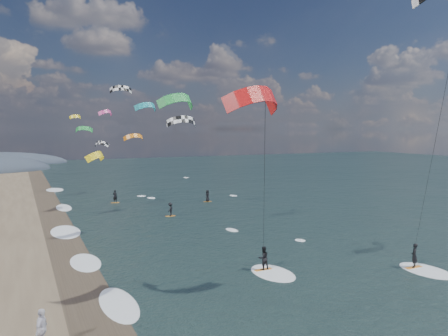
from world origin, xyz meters
name	(u,v)px	position (x,y,z in m)	size (l,w,h in m)	color
ground	(333,311)	(0.00, 0.00, 0.00)	(260.00, 260.00, 0.00)	black
wet_sand_strip	(82,286)	(-12.00, 10.00, 0.00)	(3.00, 240.00, 0.00)	#382D23
kitesurfer_near_b	(267,159)	(-2.30, 3.42, 8.28)	(7.10, 8.73, 12.98)	orange
far_kitesurfers	(170,201)	(1.81, 34.13, 0.82)	(12.85, 12.91, 1.76)	orange
bg_kite_field	(120,121)	(-0.19, 53.53, 11.35)	(13.63, 78.64, 10.59)	orange
shoreline_surf	(91,263)	(-10.80, 14.75, 0.00)	(2.40, 79.40, 0.11)	white
beach_walker	(42,329)	(-14.75, 2.27, 0.96)	(1.12, 0.47, 1.92)	silver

